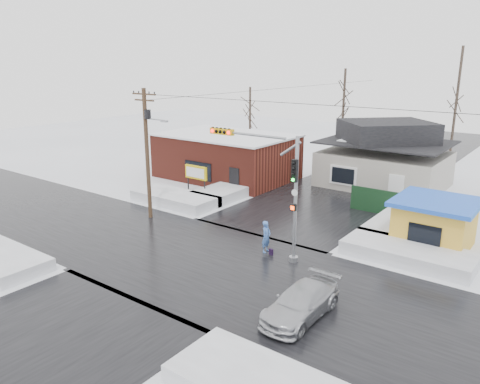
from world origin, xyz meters
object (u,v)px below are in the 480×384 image
Objects in this scene: kiosk at (434,223)px; traffic_signal at (271,178)px; utility_pole at (147,146)px; marquee_sign at (196,173)px; pedestrian at (266,237)px; car at (301,303)px.

traffic_signal is at bearing -135.16° from kiosk.
utility_pole is 1.96× the size of kiosk.
marquee_sign is 12.73m from pedestrian.
traffic_signal reaches higher than marquee_sign.
marquee_sign is 0.55× the size of kiosk.
marquee_sign is (-11.43, 6.53, -2.62)m from traffic_signal.
kiosk is 12.09m from car.
utility_pole is at bearing 161.08° from car.
traffic_signal is at bearing -2.95° from utility_pole.
marquee_sign is at bearing -178.45° from kiosk.
traffic_signal is 13.42m from marquee_sign.
marquee_sign is at bearing 58.22° from pedestrian.
car is (4.77, -4.81, -3.86)m from traffic_signal.
kiosk is (17.43, 6.49, -3.65)m from utility_pole.
pedestrian is 0.40× the size of car.
utility_pole reaches higher than kiosk.
marquee_sign is at bearing 145.55° from car.
kiosk is (18.50, 0.50, -0.46)m from marquee_sign.
utility_pole is 18.95m from kiosk.
kiosk is 0.99× the size of car.
utility_pole is at bearing -79.87° from marquee_sign.
utility_pole is 10.80m from pedestrian.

